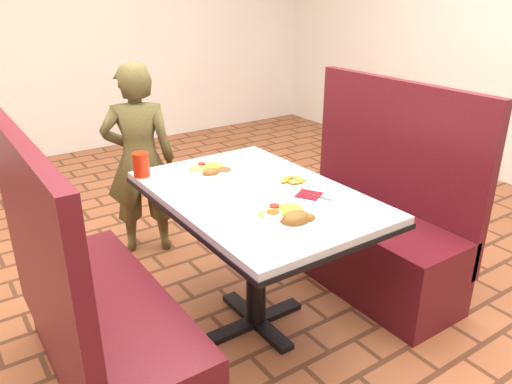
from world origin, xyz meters
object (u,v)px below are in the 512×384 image
at_px(booth_bench_left, 99,326).
at_px(red_tumbler, 141,165).
at_px(plantain_plate, 292,181).
at_px(diner_person, 140,161).
at_px(booth_bench_right, 368,229).
at_px(dining_table, 256,211).
at_px(far_dinner_plate, 211,168).
at_px(near_dinner_plate, 289,213).

height_order(booth_bench_left, red_tumbler, booth_bench_left).
height_order(plantain_plate, red_tumbler, red_tumbler).
bearing_deg(diner_person, booth_bench_right, 154.95).
relative_size(dining_table, plantain_plate, 6.90).
relative_size(diner_person, plantain_plate, 7.07).
height_order(diner_person, far_dinner_plate, diner_person).
distance_m(near_dinner_plate, plantain_plate, 0.41).
distance_m(far_dinner_plate, red_tumbler, 0.35).
bearing_deg(booth_bench_left, booth_bench_right, 0.00).
bearing_deg(far_dinner_plate, plantain_plate, -54.91).
bearing_deg(diner_person, dining_table, 121.74).
xyz_separation_m(near_dinner_plate, red_tumbler, (-0.30, 0.83, 0.03)).
bearing_deg(red_tumbler, plantain_plate, -42.13).
height_order(dining_table, far_dinner_plate, far_dinner_plate).
distance_m(diner_person, plantain_plate, 1.17).
xyz_separation_m(booth_bench_left, near_dinner_plate, (0.74, -0.32, 0.45)).
distance_m(diner_person, far_dinner_plate, 0.77).
bearing_deg(far_dinner_plate, red_tumbler, 153.99).
relative_size(booth_bench_right, diner_person, 0.97).
bearing_deg(diner_person, red_tumbler, 94.28).
distance_m(far_dinner_plate, plantain_plate, 0.44).
height_order(near_dinner_plate, red_tumbler, red_tumbler).
distance_m(diner_person, red_tumbler, 0.66).
distance_m(dining_table, far_dinner_plate, 0.37).
bearing_deg(near_dinner_plate, dining_table, 79.74).
relative_size(booth_bench_left, plantain_plate, 6.83).
distance_m(booth_bench_left, diner_person, 1.31).
distance_m(booth_bench_right, far_dinner_plate, 1.02).
bearing_deg(booth_bench_left, diner_person, 59.13).
bearing_deg(booth_bench_right, near_dinner_plate, -159.33).
bearing_deg(diner_person, booth_bench_left, 83.53).
relative_size(booth_bench_left, far_dinner_plate, 4.50).
bearing_deg(booth_bench_left, far_dinner_plate, 24.86).
relative_size(near_dinner_plate, far_dinner_plate, 1.08).
bearing_deg(dining_table, plantain_plate, -3.04).
height_order(dining_table, plantain_plate, plantain_plate).
bearing_deg(booth_bench_right, red_tumbler, 156.54).
distance_m(dining_table, booth_bench_right, 0.86).
bearing_deg(diner_person, near_dinner_plate, 117.74).
bearing_deg(booth_bench_right, far_dinner_plate, 157.52).
bearing_deg(dining_table, booth_bench_right, 0.00).
xyz_separation_m(dining_table, booth_bench_left, (-0.80, 0.00, -0.32)).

